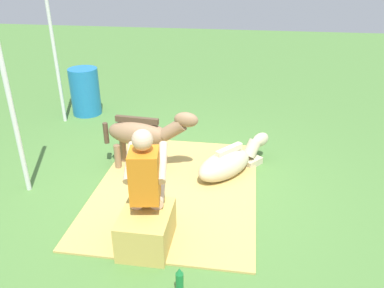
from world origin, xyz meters
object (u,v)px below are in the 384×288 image
tent_pole_right (54,51)px  pony_lying (230,162)px  pony_standing (144,134)px  soda_bottle (180,282)px  hay_bale (147,229)px  person_seated (146,180)px  water_barrel (85,92)px  tent_pole_left (9,96)px

tent_pole_right → pony_lying: bearing=-115.5°
pony_standing → soda_bottle: size_ratio=4.56×
hay_bale → person_seated: bearing=6.2°
soda_bottle → water_barrel: 4.74m
person_seated → soda_bottle: person_seated is taller
person_seated → pony_lying: bearing=-28.5°
pony_standing → tent_pole_left: (-0.75, 1.34, 0.72)m
water_barrel → tent_pole_right: size_ratio=0.34×
pony_lying → tent_pole_left: 2.83m
hay_bale → tent_pole_left: 2.21m
soda_bottle → tent_pole_left: size_ratio=0.12×
tent_pole_left → tent_pole_right: 2.29m
pony_lying → soda_bottle: (-2.14, 0.30, -0.05)m
tent_pole_right → person_seated: bearing=-141.3°
tent_pole_left → person_seated: bearing=-110.3°
pony_lying → tent_pole_right: tent_pole_right is taller
person_seated → tent_pole_left: 1.95m
hay_bale → person_seated: size_ratio=0.49×
pony_standing → soda_bottle: (-2.14, -0.87, -0.39)m
pony_standing → water_barrel: 2.49m
hay_bale → soda_bottle: size_ratio=2.13×
pony_standing → tent_pole_right: (1.47, 1.89, 0.72)m
pony_lying → water_barrel: 3.38m
soda_bottle → water_barrel: size_ratio=0.34×
pony_lying → soda_bottle: pony_lying is taller
pony_lying → tent_pole_left: bearing=106.8°
tent_pole_right → hay_bale: bearing=-142.5°
tent_pole_left → pony_lying: bearing=-73.2°
water_barrel → tent_pole_left: size_ratio=0.34×
person_seated → tent_pole_right: size_ratio=0.51×
water_barrel → tent_pole_right: (-0.41, 0.26, 0.82)m
hay_bale → tent_pole_left: (0.80, 1.77, 1.06)m
pony_standing → tent_pole_left: 1.70m
pony_standing → soda_bottle: bearing=-157.9°
soda_bottle → tent_pole_right: bearing=37.4°
person_seated → pony_lying: 1.67m
water_barrel → tent_pole_right: 0.96m
person_seated → pony_standing: 1.47m
hay_bale → pony_lying: bearing=-25.5°
water_barrel → tent_pole_left: bearing=-173.8°
water_barrel → hay_bale: bearing=-149.1°
hay_bale → tent_pole_left: size_ratio=0.25×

